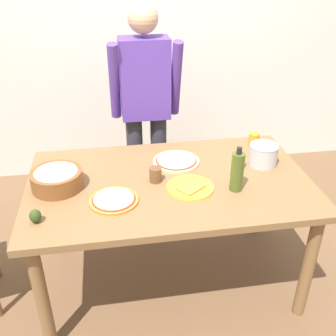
# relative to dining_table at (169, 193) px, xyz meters

# --- Properties ---
(ground) EXTENTS (8.00, 8.00, 0.00)m
(ground) POSITION_rel_dining_table_xyz_m (0.00, 0.00, -0.67)
(ground) COLOR brown
(wall_back) EXTENTS (5.60, 0.10, 2.60)m
(wall_back) POSITION_rel_dining_table_xyz_m (0.00, 1.60, 0.63)
(wall_back) COLOR silver
(wall_back) RESTS_ON ground
(dining_table) EXTENTS (1.60, 0.96, 0.76)m
(dining_table) POSITION_rel_dining_table_xyz_m (0.00, 0.00, 0.00)
(dining_table) COLOR brown
(dining_table) RESTS_ON ground
(person_cook) EXTENTS (0.49, 0.25, 1.62)m
(person_cook) POSITION_rel_dining_table_xyz_m (-0.05, 0.76, 0.27)
(person_cook) COLOR #2D2D38
(person_cook) RESTS_ON ground
(pizza_raw_on_board) EXTENTS (0.29, 0.29, 0.02)m
(pizza_raw_on_board) POSITION_rel_dining_table_xyz_m (0.08, 0.20, 0.10)
(pizza_raw_on_board) COLOR beige
(pizza_raw_on_board) RESTS_ON dining_table
(pizza_cooked_on_tray) EXTENTS (0.26, 0.26, 0.02)m
(pizza_cooked_on_tray) POSITION_rel_dining_table_xyz_m (-0.32, -0.17, 0.10)
(pizza_cooked_on_tray) COLOR #C67A33
(pizza_cooked_on_tray) RESTS_ON dining_table
(plate_with_slice) EXTENTS (0.26, 0.26, 0.02)m
(plate_with_slice) POSITION_rel_dining_table_xyz_m (0.10, -0.11, 0.10)
(plate_with_slice) COLOR gold
(plate_with_slice) RESTS_ON dining_table
(popcorn_bowl) EXTENTS (0.28, 0.28, 0.11)m
(popcorn_bowl) POSITION_rel_dining_table_xyz_m (-0.62, 0.02, 0.15)
(popcorn_bowl) COLOR brown
(popcorn_bowl) RESTS_ON dining_table
(olive_oil_bottle) EXTENTS (0.07, 0.07, 0.26)m
(olive_oil_bottle) POSITION_rel_dining_table_xyz_m (0.34, -0.16, 0.20)
(olive_oil_bottle) COLOR #47561E
(olive_oil_bottle) RESTS_ON dining_table
(steel_pot) EXTENTS (0.17, 0.17, 0.13)m
(steel_pot) POSITION_rel_dining_table_xyz_m (0.59, 0.09, 0.16)
(steel_pot) COLOR #B7B7BC
(steel_pot) RESTS_ON dining_table
(cup_orange) EXTENTS (0.07, 0.07, 0.08)m
(cup_orange) POSITION_rel_dining_table_xyz_m (0.63, 0.35, 0.13)
(cup_orange) COLOR orange
(cup_orange) RESTS_ON dining_table
(cup_small_brown) EXTENTS (0.07, 0.07, 0.08)m
(cup_small_brown) POSITION_rel_dining_table_xyz_m (-0.08, 0.00, 0.13)
(cup_small_brown) COLOR brown
(cup_small_brown) RESTS_ON dining_table
(salt_shaker) EXTENTS (0.04, 0.04, 0.11)m
(salt_shaker) POSITION_rel_dining_table_xyz_m (0.44, 0.06, 0.14)
(salt_shaker) COLOR white
(salt_shaker) RESTS_ON dining_table
(avocado) EXTENTS (0.06, 0.06, 0.07)m
(avocado) POSITION_rel_dining_table_xyz_m (-0.70, -0.28, 0.13)
(avocado) COLOR #2D4219
(avocado) RESTS_ON dining_table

